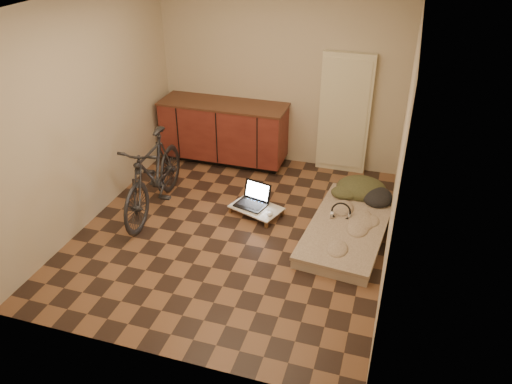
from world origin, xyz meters
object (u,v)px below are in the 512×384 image
(bicycle, at_px, (153,171))
(futon, at_px, (348,228))
(lap_desk, at_px, (256,208))
(laptop, at_px, (253,200))

(bicycle, bearing_deg, futon, 0.38)
(bicycle, height_order, lap_desk, bicycle)
(laptop, bearing_deg, bicycle, -149.88)
(bicycle, bearing_deg, lap_desk, 8.45)
(futon, bearing_deg, laptop, 178.02)
(lap_desk, bearing_deg, bicycle, -147.99)
(futon, bearing_deg, lap_desk, -179.16)
(futon, distance_m, lap_desk, 1.16)
(futon, bearing_deg, bicycle, -170.32)
(futon, relative_size, laptop, 4.14)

